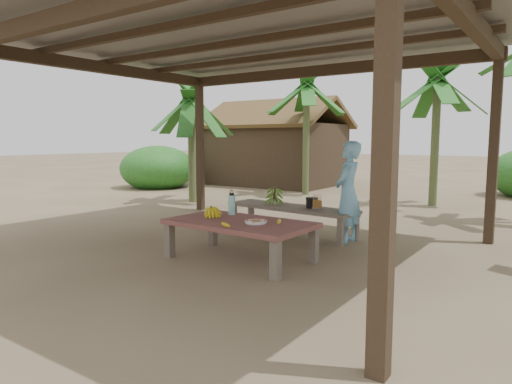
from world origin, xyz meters
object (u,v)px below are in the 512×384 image
Objects in this scene: bench at (291,210)px; ripe_banana_bunch at (211,211)px; plate at (256,222)px; cooking_pot at (312,203)px; water_flask at (232,204)px; work_table at (240,226)px; woman at (348,192)px.

bench is 8.82× the size of ripe_banana_bunch.
plate is at bearing -67.94° from bench.
plate reaches higher than bench.
water_flask is at bearing -107.89° from cooking_pot.
cooking_pot is (0.46, 1.43, -0.11)m from water_flask.
work_table is 1.86m from woman.
work_table is 1.77m from cooking_pot.
woman reaches higher than ripe_banana_bunch.
woman is at bearing 1.36° from bench.
work_table is at bearing 174.71° from plate.
ripe_banana_bunch reaches higher than cooking_pot.
cooking_pot is at bearing 95.75° from plate.
work_table is at bearing -26.31° from woman.
ripe_banana_bunch is 0.76× the size of water_flask.
plate is at bearing -3.91° from work_table.
bench is 1.44m from water_flask.
ripe_banana_bunch is at bearing -39.77° from woman.
work_table is 7.17× the size of ripe_banana_bunch.
water_flask is at bearing 151.12° from plate.
work_table is 9.80× the size of cooking_pot.
woman is at bearing 68.68° from work_table.
ripe_banana_bunch is 1.37× the size of cooking_pot.
work_table is at bearing -4.39° from ripe_banana_bunch.
plate is (0.76, -0.06, -0.06)m from ripe_banana_bunch.
water_flask reaches higher than cooking_pot.
water_flask is (0.12, 0.29, 0.06)m from ripe_banana_bunch.
water_flask is at bearing -42.30° from woman.
work_table is at bearing -92.65° from cooking_pot.
ripe_banana_bunch is 0.17× the size of woman.
plate is (0.55, -1.77, 0.12)m from bench.
water_flask is 1.74m from woman.
plate is at bearing -28.88° from water_flask.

